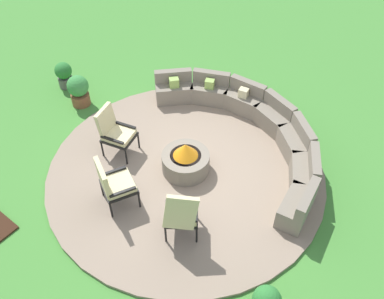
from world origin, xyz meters
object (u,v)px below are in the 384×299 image
(fire_pit, at_px, (186,160))
(potted_plant_0, at_px, (79,90))
(curved_stone_bench, at_px, (253,126))
(potted_plant_1, at_px, (64,74))
(lounge_chair_front_left, at_px, (115,131))
(lounge_chair_front_right, at_px, (113,183))
(lounge_chair_back_left, at_px, (181,214))

(fire_pit, height_order, potted_plant_0, potted_plant_0)
(curved_stone_bench, xyz_separation_m, potted_plant_1, (-4.58, -1.17, 0.00))
(lounge_chair_front_left, xyz_separation_m, potted_plant_0, (-1.82, 0.63, -0.20))
(curved_stone_bench, height_order, lounge_chair_front_right, lounge_chair_front_right)
(potted_plant_0, bearing_deg, potted_plant_1, 163.30)
(lounge_chair_front_left, height_order, lounge_chair_back_left, lounge_chair_back_left)
(curved_stone_bench, relative_size, lounge_chair_front_left, 4.34)
(fire_pit, relative_size, lounge_chair_back_left, 0.81)
(lounge_chair_front_left, xyz_separation_m, potted_plant_1, (-2.64, 0.87, -0.26))
(fire_pit, relative_size, lounge_chair_front_left, 0.89)
(fire_pit, height_order, lounge_chair_front_right, lounge_chair_front_right)
(fire_pit, bearing_deg, lounge_chair_front_right, -108.98)
(lounge_chair_front_right, bearing_deg, potted_plant_0, 176.80)
(curved_stone_bench, xyz_separation_m, lounge_chair_front_left, (-1.94, -2.05, 0.26))
(fire_pit, distance_m, lounge_chair_front_right, 1.52)
(fire_pit, distance_m, lounge_chair_back_left, 1.53)
(lounge_chair_front_right, bearing_deg, potted_plant_1, 179.60)
(curved_stone_bench, relative_size, lounge_chair_back_left, 3.95)
(lounge_chair_front_left, bearing_deg, potted_plant_1, -122.35)
(lounge_chair_back_left, relative_size, potted_plant_0, 1.52)
(potted_plant_1, bearing_deg, potted_plant_0, -16.70)
(fire_pit, xyz_separation_m, lounge_chair_front_right, (-0.49, -1.41, 0.29))
(lounge_chair_front_right, bearing_deg, curved_stone_bench, 98.47)
(potted_plant_0, distance_m, potted_plant_1, 0.86)
(potted_plant_1, bearing_deg, curved_stone_bench, 14.38)
(curved_stone_bench, xyz_separation_m, potted_plant_0, (-3.76, -1.42, 0.06))
(lounge_chair_front_right, bearing_deg, fire_pit, 97.82)
(lounge_chair_back_left, xyz_separation_m, potted_plant_1, (-4.94, 1.65, -0.29))
(curved_stone_bench, bearing_deg, lounge_chair_front_right, -108.33)
(lounge_chair_front_left, height_order, potted_plant_0, lounge_chair_front_left)
(lounge_chair_front_left, bearing_deg, fire_pit, 93.15)
(fire_pit, relative_size, curved_stone_bench, 0.20)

